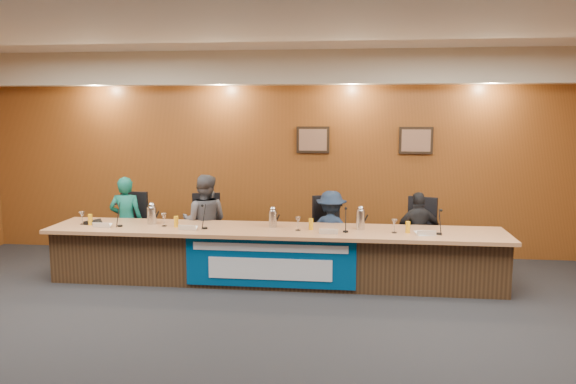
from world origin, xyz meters
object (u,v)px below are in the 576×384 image
(banner, at_px, (270,263))
(carafe_right, at_px, (361,220))
(carafe_left, at_px, (152,216))
(speakerphone, at_px, (96,222))
(panelist_d, at_px, (419,234))
(dais_body, at_px, (274,257))
(office_chair_b, at_px, (207,235))
(panelist_c, at_px, (331,232))
(panelist_a, at_px, (126,221))
(panelist_b, at_px, (205,222))
(office_chair_d, at_px, (417,240))
(office_chair_a, at_px, (130,233))
(office_chair_c, at_px, (331,238))
(carafe_mid, at_px, (273,219))

(banner, distance_m, carafe_right, 1.33)
(carafe_left, height_order, speakerphone, carafe_left)
(panelist_d, bearing_deg, carafe_left, -0.64)
(dais_body, bearing_deg, panelist_d, 15.73)
(office_chair_b, bearing_deg, panelist_c, -18.12)
(panelist_d, height_order, carafe_left, panelist_d)
(banner, bearing_deg, carafe_left, 164.71)
(panelist_a, bearing_deg, panelist_d, 172.70)
(panelist_b, height_order, office_chair_d, panelist_b)
(office_chair_a, xyz_separation_m, office_chair_c, (3.05, 0.00, 0.00))
(carafe_mid, bearing_deg, dais_body, -59.74)
(panelist_c, bearing_deg, office_chair_a, 7.40)
(office_chair_a, distance_m, office_chair_c, 3.05)
(panelist_c, bearing_deg, speakerphone, 19.70)
(banner, height_order, office_chair_b, banner)
(panelist_c, xyz_separation_m, carafe_mid, (-0.77, -0.51, 0.27))
(panelist_b, distance_m, carafe_left, 0.81)
(panelist_d, relative_size, carafe_left, 5.03)
(office_chair_c, distance_m, carafe_right, 0.85)
(banner, bearing_deg, panelist_b, 138.82)
(panelist_c, height_order, office_chair_b, panelist_c)
(office_chair_c, bearing_deg, dais_body, -162.76)
(office_chair_b, xyz_separation_m, carafe_left, (-0.61, -0.60, 0.39))
(office_chair_a, bearing_deg, carafe_left, -43.66)
(panelist_b, relative_size, carafe_right, 5.37)
(office_chair_d, xyz_separation_m, carafe_mid, (-1.99, -0.61, 0.38))
(speakerphone, bearing_deg, office_chair_d, 8.85)
(office_chair_d, bearing_deg, office_chair_b, -158.33)
(panelist_a, xyz_separation_m, panelist_d, (4.28, 0.00, -0.08))
(banner, height_order, panelist_d, panelist_d)
(speakerphone, bearing_deg, office_chair_c, 12.12)
(panelist_d, bearing_deg, dais_body, 7.40)
(panelist_b, xyz_separation_m, panelist_c, (1.85, 0.00, -0.10))
(panelist_b, relative_size, carafe_mid, 6.19)
(panelist_b, relative_size, speakerphone, 4.35)
(office_chair_b, xyz_separation_m, speakerphone, (-1.39, -0.70, 0.30))
(office_chair_d, bearing_deg, office_chair_c, -158.33)
(carafe_left, relative_size, carafe_right, 0.91)
(carafe_right, bearing_deg, carafe_mid, 179.27)
(panelist_a, xyz_separation_m, office_chair_b, (1.20, 0.10, -0.19))
(office_chair_a, relative_size, carafe_mid, 2.13)
(carafe_left, bearing_deg, speakerphone, -172.86)
(banner, distance_m, speakerphone, 2.56)
(panelist_d, relative_size, office_chair_d, 2.48)
(panelist_c, relative_size, office_chair_b, 2.47)
(panelist_a, xyz_separation_m, office_chair_d, (4.28, 0.10, -0.19))
(office_chair_a, relative_size, carafe_right, 1.85)
(office_chair_b, distance_m, carafe_left, 0.94)
(office_chair_c, relative_size, carafe_mid, 2.13)
(panelist_c, bearing_deg, panelist_a, 9.28)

